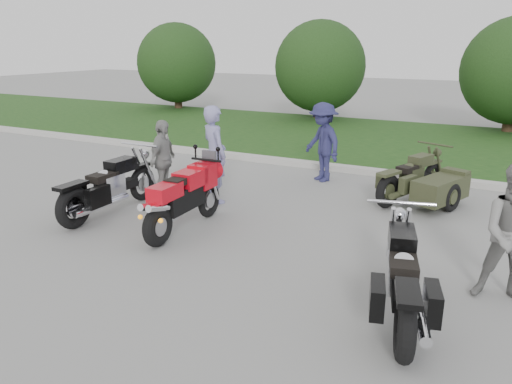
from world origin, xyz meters
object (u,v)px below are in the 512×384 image
at_px(sportbike_red, 183,197).
at_px(person_denim, 323,142).
at_px(cruiser_left, 106,189).
at_px(person_back, 163,160).
at_px(person_stripe, 215,154).
at_px(cruiser_right, 402,282).
at_px(cruiser_sidecar, 427,185).

height_order(sportbike_red, person_denim, person_denim).
distance_m(cruiser_left, person_back, 1.41).
bearing_deg(person_denim, person_stripe, -82.90).
bearing_deg(sportbike_red, cruiser_right, -18.46).
relative_size(sportbike_red, person_denim, 1.22).
distance_m(cruiser_right, person_back, 5.99).
height_order(person_denim, person_back, person_denim).
height_order(cruiser_right, person_back, person_back).
bearing_deg(cruiser_sidecar, person_stripe, -135.26).
bearing_deg(sportbike_red, cruiser_sidecar, 43.16).
bearing_deg(person_denim, sportbike_red, -66.88).
xyz_separation_m(cruiser_left, cruiser_sidecar, (5.23, 3.36, -0.09)).
bearing_deg(person_denim, cruiser_sidecar, 18.35).
bearing_deg(cruiser_right, sportbike_red, 148.13).
height_order(cruiser_left, cruiser_right, cruiser_left).
bearing_deg(person_back, person_denim, -51.74).
bearing_deg(cruiser_right, person_denim, 103.90).
relative_size(cruiser_right, cruiser_sidecar, 1.11).
bearing_deg(person_denim, cruiser_left, -87.36).
distance_m(cruiser_sidecar, person_back, 5.34).
relative_size(cruiser_right, person_back, 1.50).
bearing_deg(cruiser_left, sportbike_red, -1.68).
bearing_deg(cruiser_right, cruiser_left, 152.83).
bearing_deg(person_stripe, cruiser_sidecar, -123.39).
relative_size(person_denim, person_back, 1.11).
distance_m(cruiser_right, person_stripe, 5.24).
height_order(sportbike_red, cruiser_right, sportbike_red).
bearing_deg(person_denim, person_back, -94.87).
bearing_deg(person_stripe, person_denim, -85.97).
relative_size(sportbike_red, person_stripe, 1.14).
xyz_separation_m(cruiser_right, cruiser_sidecar, (-0.46, 4.61, -0.07)).
height_order(cruiser_left, person_denim, person_denim).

